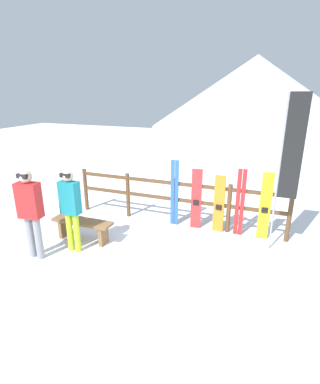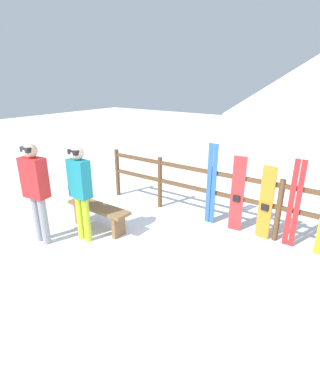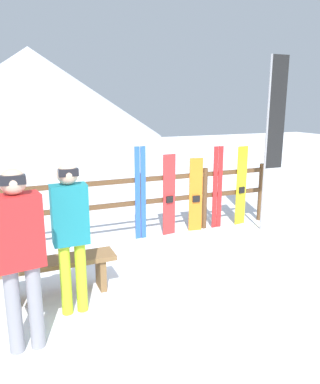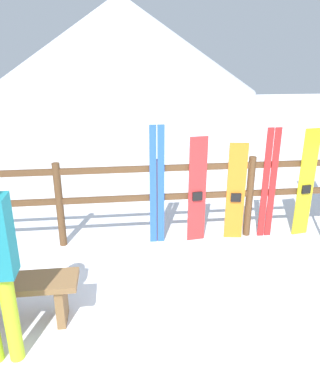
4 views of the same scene
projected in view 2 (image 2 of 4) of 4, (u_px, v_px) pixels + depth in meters
name	position (u px, v px, depth m)	size (l,w,h in m)	color
ground_plane	(150.00, 269.00, 4.67)	(40.00, 40.00, 0.00)	white
fence	(213.00, 190.00, 5.99)	(5.31, 0.10, 1.17)	brown
bench	(99.00, 212.00, 5.81)	(1.39, 0.36, 0.49)	brown
person_teal	(80.00, 187.00, 5.17)	(0.39, 0.23, 1.74)	#B7D826
person_red	(36.00, 187.00, 5.09)	(0.47, 0.30, 1.80)	gray
ski_pair_blue	(211.00, 185.00, 5.91)	(0.20, 0.02, 1.64)	blue
snowboard_red	(237.00, 195.00, 5.63)	(0.25, 0.08, 1.48)	red
snowboard_orange	(266.00, 204.00, 5.36)	(0.25, 0.08, 1.38)	orange
ski_pair_red	(294.00, 204.00, 5.07)	(0.19, 0.02, 1.57)	red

